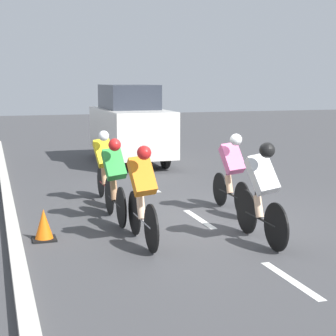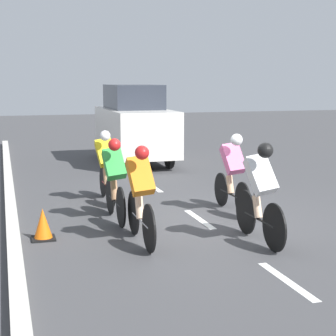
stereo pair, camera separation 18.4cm
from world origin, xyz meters
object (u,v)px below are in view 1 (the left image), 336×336
at_px(cyclist_orange, 142,193).
at_px(cyclist_green, 114,178).
at_px(cyclist_white, 262,190).
at_px(traffic_cone, 44,225).
at_px(support_car, 130,124).
at_px(cyclist_pink, 232,171).
at_px(cyclist_yellow, 104,165).

bearing_deg(cyclist_orange, cyclist_green, -85.80).
bearing_deg(cyclist_white, cyclist_orange, -15.66).
relative_size(cyclist_green, cyclist_white, 0.98).
bearing_deg(cyclist_green, traffic_cone, 31.08).
bearing_deg(support_car, cyclist_green, 73.95).
bearing_deg(cyclist_orange, cyclist_white, 164.34).
distance_m(cyclist_orange, traffic_cone, 1.65).
bearing_deg(cyclist_pink, support_car, -87.50).
bearing_deg(support_car, cyclist_orange, 77.43).
xyz_separation_m(cyclist_pink, support_car, (0.29, -6.66, 0.35)).
distance_m(cyclist_orange, cyclist_white, 1.79).
xyz_separation_m(cyclist_white, traffic_cone, (3.11, -1.17, -0.59)).
xyz_separation_m(cyclist_white, support_car, (-0.09, -8.62, 0.31)).
distance_m(cyclist_white, cyclist_yellow, 3.90).
distance_m(cyclist_white, support_car, 8.63).
height_order(cyclist_green, support_car, support_car).
xyz_separation_m(cyclist_orange, support_car, (-1.82, -8.14, 0.35)).
bearing_deg(cyclist_pink, cyclist_green, 0.51).
relative_size(cyclist_orange, traffic_cone, 3.45).
height_order(cyclist_pink, cyclist_yellow, cyclist_pink).
distance_m(cyclist_pink, support_car, 6.68).
relative_size(cyclist_white, support_car, 0.42).
distance_m(cyclist_green, support_car, 6.96).
bearing_deg(cyclist_yellow, support_car, -109.24).
xyz_separation_m(cyclist_orange, cyclist_yellow, (-0.03, -3.03, -0.02)).
height_order(cyclist_pink, cyclist_white, cyclist_white).
xyz_separation_m(support_car, traffic_cone, (3.21, 7.45, -0.90)).
xyz_separation_m(cyclist_yellow, support_car, (-1.78, -5.11, 0.36)).
xyz_separation_m(cyclist_pink, cyclist_yellow, (2.08, -1.55, -0.02)).
bearing_deg(cyclist_pink, cyclist_orange, 35.06).
distance_m(cyclist_yellow, support_car, 5.43).
bearing_deg(cyclist_yellow, cyclist_green, 84.97).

